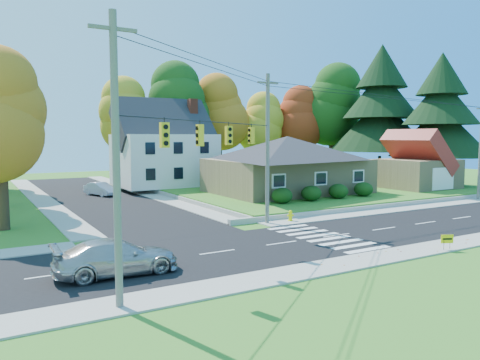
# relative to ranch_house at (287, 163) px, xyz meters

# --- Properties ---
(ground) EXTENTS (120.00, 120.00, 0.00)m
(ground) POSITION_rel_ranch_house_xyz_m (-8.00, -16.00, -3.27)
(ground) COLOR #3D7923
(road_main) EXTENTS (90.00, 8.00, 0.02)m
(road_main) POSITION_rel_ranch_house_xyz_m (-8.00, -16.00, -3.26)
(road_main) COLOR black
(road_main) RESTS_ON ground
(road_cross) EXTENTS (8.00, 44.00, 0.02)m
(road_cross) POSITION_rel_ranch_house_xyz_m (-16.00, 10.00, -3.25)
(road_cross) COLOR black
(road_cross) RESTS_ON ground
(sidewalk_north) EXTENTS (90.00, 2.00, 0.08)m
(sidewalk_north) POSITION_rel_ranch_house_xyz_m (-8.00, -11.00, -3.23)
(sidewalk_north) COLOR #9C9A90
(sidewalk_north) RESTS_ON ground
(sidewalk_south) EXTENTS (90.00, 2.00, 0.08)m
(sidewalk_south) POSITION_rel_ranch_house_xyz_m (-8.00, -21.00, -3.23)
(sidewalk_south) COLOR #9C9A90
(sidewalk_south) RESTS_ON ground
(lawn) EXTENTS (30.00, 30.00, 0.50)m
(lawn) POSITION_rel_ranch_house_xyz_m (5.00, 5.00, -3.02)
(lawn) COLOR #3D7923
(lawn) RESTS_ON ground
(ranch_house) EXTENTS (14.60, 10.60, 5.40)m
(ranch_house) POSITION_rel_ranch_house_xyz_m (0.00, 0.00, 0.00)
(ranch_house) COLOR tan
(ranch_house) RESTS_ON lawn
(colonial_house) EXTENTS (10.40, 8.40, 9.60)m
(colonial_house) POSITION_rel_ranch_house_xyz_m (-7.96, 12.00, 1.32)
(colonial_house) COLOR silver
(colonial_house) RESTS_ON lawn
(garage) EXTENTS (7.30, 6.30, 4.60)m
(garage) POSITION_rel_ranch_house_xyz_m (14.00, -4.01, -0.42)
(garage) COLOR tan
(garage) RESTS_ON lawn
(hedge_row) EXTENTS (10.70, 1.70, 1.27)m
(hedge_row) POSITION_rel_ranch_house_xyz_m (-0.50, -6.20, -2.13)
(hedge_row) COLOR #163A10
(hedge_row) RESTS_ON lawn
(traffic_infrastructure) EXTENTS (38.10, 10.66, 10.00)m
(traffic_infrastructure) POSITION_rel_ranch_house_xyz_m (-8.15, -14.65, 1.88)
(traffic_infrastructure) COLOR #666059
(traffic_infrastructure) RESTS_ON ground
(tree_lot_0) EXTENTS (6.72, 6.72, 12.51)m
(tree_lot_0) POSITION_rel_ranch_house_xyz_m (-10.00, 18.00, 5.04)
(tree_lot_0) COLOR #3F2A19
(tree_lot_0) RESTS_ON lawn
(tree_lot_1) EXTENTS (7.84, 7.84, 14.60)m
(tree_lot_1) POSITION_rel_ranch_house_xyz_m (-4.00, 17.00, 6.35)
(tree_lot_1) COLOR #3F2A19
(tree_lot_1) RESTS_ON lawn
(tree_lot_2) EXTENTS (7.28, 7.28, 13.56)m
(tree_lot_2) POSITION_rel_ranch_house_xyz_m (2.00, 18.00, 5.70)
(tree_lot_2) COLOR #3F2A19
(tree_lot_2) RESTS_ON lawn
(tree_lot_3) EXTENTS (6.16, 6.16, 11.47)m
(tree_lot_3) POSITION_rel_ranch_house_xyz_m (8.00, 17.00, 4.39)
(tree_lot_3) COLOR #3F2A19
(tree_lot_3) RESTS_ON lawn
(tree_lot_4) EXTENTS (6.72, 6.72, 12.51)m
(tree_lot_4) POSITION_rel_ranch_house_xyz_m (14.00, 16.00, 5.04)
(tree_lot_4) COLOR #3F2A19
(tree_lot_4) RESTS_ON lawn
(tree_lot_5) EXTENTS (8.40, 8.40, 15.64)m
(tree_lot_5) POSITION_rel_ranch_house_xyz_m (18.00, 14.00, 7.00)
(tree_lot_5) COLOR #3F2A19
(tree_lot_5) RESTS_ON lawn
(conifer_east_a) EXTENTS (12.80, 12.80, 16.96)m
(conifer_east_a) POSITION_rel_ranch_house_xyz_m (19.00, 6.00, 6.12)
(conifer_east_a) COLOR #3F2A19
(conifer_east_a) RESTS_ON lawn
(conifer_east_b) EXTENTS (11.20, 11.20, 14.84)m
(conifer_east_b) POSITION_rel_ranch_house_xyz_m (20.00, -2.00, 5.01)
(conifer_east_b) COLOR #3F2A19
(conifer_east_b) RESTS_ON lawn
(silver_sedan) EXTENTS (5.31, 2.29, 1.52)m
(silver_sedan) POSITION_rel_ranch_house_xyz_m (-21.50, -17.26, -2.49)
(silver_sedan) COLOR #ADADAF
(silver_sedan) RESTS_ON road_main
(white_car) EXTENTS (2.75, 4.22, 1.31)m
(white_car) POSITION_rel_ranch_house_xyz_m (-15.47, 10.09, -2.59)
(white_car) COLOR #B5B3C5
(white_car) RESTS_ON road_cross
(fire_hydrant) EXTENTS (0.46, 0.36, 0.80)m
(fire_hydrant) POSITION_rel_ranch_house_xyz_m (-7.65, -10.93, -2.88)
(fire_hydrant) COLOR #DEDB00
(fire_hydrant) RESTS_ON ground
(yard_sign) EXTENTS (0.63, 0.30, 0.84)m
(yard_sign) POSITION_rel_ranch_house_xyz_m (-5.57, -21.67, -2.66)
(yard_sign) COLOR black
(yard_sign) RESTS_ON ground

